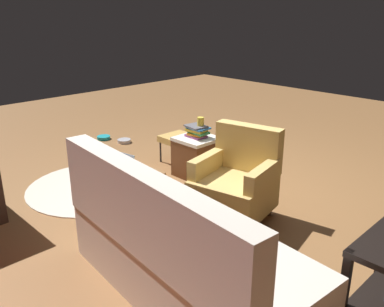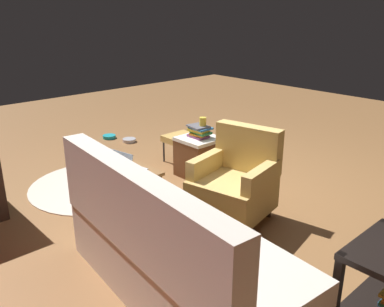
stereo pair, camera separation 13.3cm
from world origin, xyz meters
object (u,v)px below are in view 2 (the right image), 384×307
laptop_desk (128,176)px  ottoman (182,139)px  armchair (236,183)px  laptop (125,167)px  pet_bowl_teal (109,137)px  couch (175,253)px  yellow_mug (203,122)px  pet_bowl_steel (129,140)px  wicker_hamper (199,156)px  book_stack_hamper (199,131)px

laptop_desk → ottoman: laptop_desk is taller
armchair → laptop_desk: 1.02m
laptop → laptop_desk: bearing=-79.3°
pet_bowl_teal → ottoman: bearing=-174.2°
couch → laptop: couch is taller
armchair → couch: bearing=112.4°
couch → laptop: (1.17, -0.38, 0.20)m
couch → ottoman: (1.96, -1.77, -0.02)m
couch → yellow_mug: bearing=-48.8°
pet_bowl_steel → laptop_desk: bearing=146.0°
laptop_desk → ottoman: bearing=-60.1°
laptop → ottoman: (0.79, -1.40, -0.22)m
laptop → pet_bowl_teal: bearing=-27.9°
pet_bowl_steel → pet_bowl_teal: 0.38m
laptop → pet_bowl_steel: bearing=-34.7°
wicker_hamper → ottoman: 0.51m
couch → wicker_hamper: bearing=-47.7°
couch → laptop: bearing=-17.9°
laptop_desk → yellow_mug: yellow_mug is taller
laptop → yellow_mug: (0.27, -1.27, 0.15)m
couch → laptop_desk: (1.18, -0.42, 0.10)m
pet_bowl_steel → laptop: bearing=145.3°
couch → laptop: 1.25m
yellow_mug → ottoman: bearing=-13.5°
couch → book_stack_hamper: size_ratio=7.18×
laptop → wicker_hamper: 1.31m
book_stack_hamper → pet_bowl_steel: 1.76m
laptop_desk → ottoman: 1.57m
laptop_desk → wicker_hamper: size_ratio=1.17×
laptop_desk → laptop: 0.11m
armchair → ottoman: armchair is taller
wicker_hamper → ottoman: size_ratio=1.20×
wicker_hamper → book_stack_hamper: book_stack_hamper is taller
wicker_hamper → pet_bowl_teal: bearing=0.2°
couch → yellow_mug: size_ratio=19.69×
laptop → yellow_mug: yellow_mug is taller
couch → wicker_hamper: (1.48, -1.62, -0.09)m
wicker_hamper → pet_bowl_steel: bearing=-4.1°
book_stack_hamper → pet_bowl_teal: size_ratio=1.37×
pet_bowl_teal → laptop: bearing=152.1°
laptop → pet_bowl_steel: 2.45m
book_stack_hamper → yellow_mug: 0.13m
laptop_desk → pet_bowl_steel: laptop_desk is taller
yellow_mug → pet_bowl_steel: size_ratio=0.50×
yellow_mug → pet_bowl_teal: size_ratio=0.50×
laptop → armchair: bearing=-132.1°
laptop_desk → book_stack_hamper: bearing=-76.2°
couch → laptop_desk: size_ratio=3.52×
armchair → yellow_mug: size_ratio=8.70×
book_stack_hamper → ottoman: bearing=-17.2°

